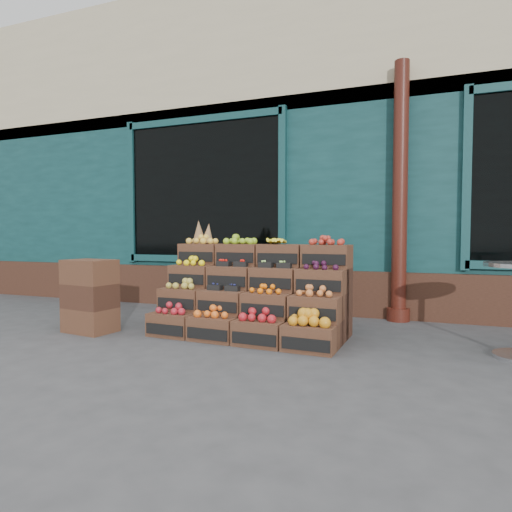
% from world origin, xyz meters
% --- Properties ---
extents(ground, '(60.00, 60.00, 0.00)m').
position_xyz_m(ground, '(0.00, 0.00, 0.00)').
color(ground, '#3C3C3E').
rests_on(ground, ground).
extents(shop_facade, '(12.00, 6.24, 4.80)m').
position_xyz_m(shop_facade, '(0.00, 5.11, 2.40)').
color(shop_facade, '#11383A').
rests_on(shop_facade, ground).
extents(crate_display, '(2.04, 1.07, 1.25)m').
position_xyz_m(crate_display, '(-0.25, 0.74, 0.39)').
color(crate_display, '#4A2C1D').
rests_on(crate_display, ground).
extents(spare_crates, '(0.58, 0.44, 0.80)m').
position_xyz_m(spare_crates, '(-1.97, 0.20, 0.40)').
color(spare_crates, '#4A2C1D').
rests_on(spare_crates, ground).
extents(shopkeeper, '(0.70, 0.51, 1.77)m').
position_xyz_m(shopkeeper, '(-1.93, 2.77, 0.88)').
color(shopkeeper, '#1C6335').
rests_on(shopkeeper, ground).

